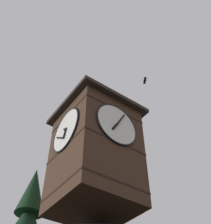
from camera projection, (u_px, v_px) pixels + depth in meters
name	position (u px, v px, depth m)	size (l,w,h in m)	color
clock_tower	(96.00, 147.00, 16.73)	(4.55, 4.55, 9.07)	#422B1E
flying_bird_high	(145.00, 80.00, 25.14)	(0.55, 0.71, 0.15)	black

